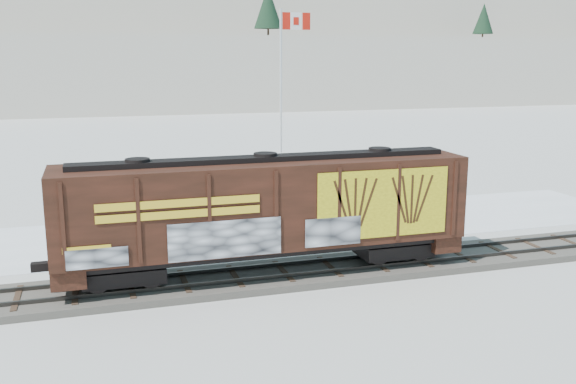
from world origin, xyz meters
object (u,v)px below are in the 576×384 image
object	(u,v)px
hopper_railcar	(266,208)
flagpole	(283,131)
car_white	(211,214)
car_silver	(182,227)
car_dark	(341,209)

from	to	relation	value
hopper_railcar	flagpole	bearing A→B (deg)	70.88
hopper_railcar	car_white	distance (m)	8.28
hopper_railcar	car_white	world-z (taller)	hopper_railcar
car_silver	hopper_railcar	bearing A→B (deg)	-134.99
hopper_railcar	flagpole	distance (m)	14.86
car_white	car_dark	bearing A→B (deg)	-104.56
car_white	car_silver	bearing A→B (deg)	121.33
hopper_railcar	car_dark	distance (m)	10.05
hopper_railcar	car_silver	world-z (taller)	hopper_railcar
hopper_railcar	car_dark	size ratio (longest dim) A/B	3.28
flagpole	car_dark	bearing A→B (deg)	-78.01
flagpole	car_silver	distance (m)	11.12
car_silver	car_white	distance (m)	2.33
hopper_railcar	car_white	bearing A→B (deg)	95.42
car_silver	flagpole	bearing A→B (deg)	-20.02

